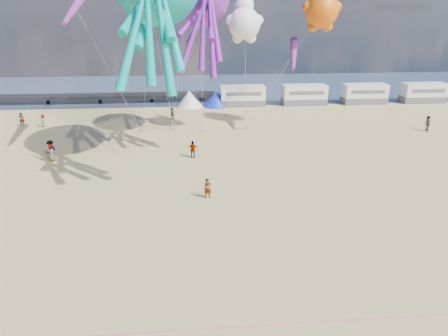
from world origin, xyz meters
The scene contains 28 objects.
ground centered at (0.00, 0.00, 0.00)m, with size 120.00×120.00×0.00m, color #CFB977.
water centered at (0.00, 55.00, 0.02)m, with size 120.00×120.00×0.00m, color #32445F.
pier centered at (-28.00, 44.00, 1.00)m, with size 60.00×3.00×0.50m, color black.
motorhome_0 centered at (6.00, 40.00, 1.50)m, with size 6.60×2.50×3.00m, color silver.
motorhome_1 centered at (15.50, 40.00, 1.50)m, with size 6.60×2.50×3.00m, color silver.
motorhome_2 centered at (25.00, 40.00, 1.50)m, with size 6.60×2.50×3.00m, color silver.
motorhome_3 centered at (34.50, 40.00, 1.50)m, with size 6.60×2.50×3.00m, color silver.
tent_white centered at (-2.00, 40.00, 1.20)m, with size 4.00×4.00×2.40m, color white.
tent_blue centered at (2.00, 40.00, 1.20)m, with size 4.00×4.00×2.40m, color #1933CC.
rope_line centered at (0.00, -5.00, 0.02)m, with size 0.03×0.03×34.00m, color #F2338C.
standing_person centered at (-0.67, 8.76, 0.82)m, with size 0.60×0.39×1.64m, color tan.
beachgoer_0 centered at (-20.18, 30.54, 0.78)m, with size 0.57×0.37×1.56m, color #7F6659.
beachgoer_1 centered at (26.43, 24.75, 0.93)m, with size 0.91×0.59×1.86m, color #7F6659.
beachgoer_2 centered at (-15.64, 18.91, 0.93)m, with size 0.90×0.70×1.86m, color #7F6659.
beachgoer_3 centered at (-1.71, 17.93, 0.87)m, with size 1.12×0.65×1.74m, color #7F6659.
beachgoer_4 centered at (-4.28, 32.95, 0.78)m, with size 0.91×0.38×1.56m, color #7F6659.
beachgoer_5 centered at (-23.04, 31.20, 0.85)m, with size 1.58×0.50×1.71m, color #7F6659.
beachgoer_6 centered at (-15.43, 18.33, 0.83)m, with size 0.60×0.40×1.66m, color #7F6659.
sandbag_a centered at (-7.81, 27.08, 0.11)m, with size 0.50×0.35×0.22m, color gray.
sandbag_b centered at (-0.56, 26.42, 0.11)m, with size 0.50×0.35×0.22m, color gray.
sandbag_c centered at (5.00, 27.63, 0.11)m, with size 0.50×0.35×0.22m, color gray.
sandbag_d centered at (3.45, 29.58, 0.11)m, with size 0.50×0.35×0.22m, color gray.
sandbag_e centered at (-4.08, 28.02, 0.11)m, with size 0.50×0.35×0.22m, color gray.
kite_panda centered at (4.16, 25.25, 12.28)m, with size 4.13×3.89×5.84m, color white, non-canonical shape.
kite_teddy_orange centered at (12.82, 26.49, 13.56)m, with size 4.53×4.26×6.39m, color #E85D0B, non-canonical shape.
windsock_left centered at (-11.96, 20.66, 13.92)m, with size 1.10×7.63×7.63m, color red, non-canonical shape.
windsock_mid centered at (9.92, 26.12, 9.01)m, with size 1.00×6.04×6.04m, color red, non-canonical shape.
windsock_right centered at (3.71, 26.65, 11.69)m, with size 0.90×4.89×4.89m, color red, non-canonical shape.
Camera 1 is at (-1.72, -19.40, 13.92)m, focal length 32.00 mm.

